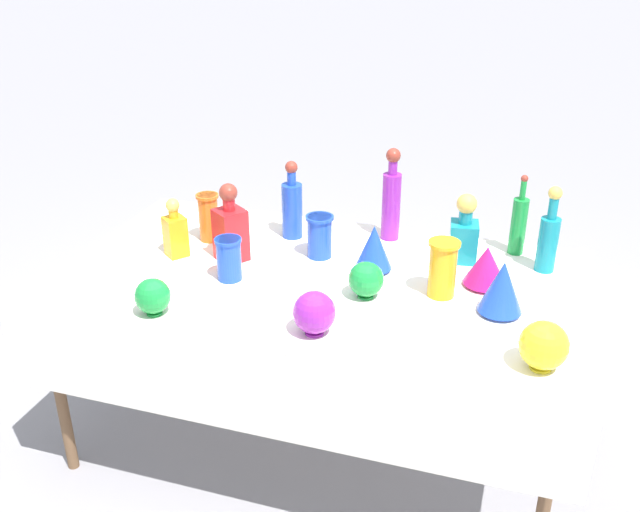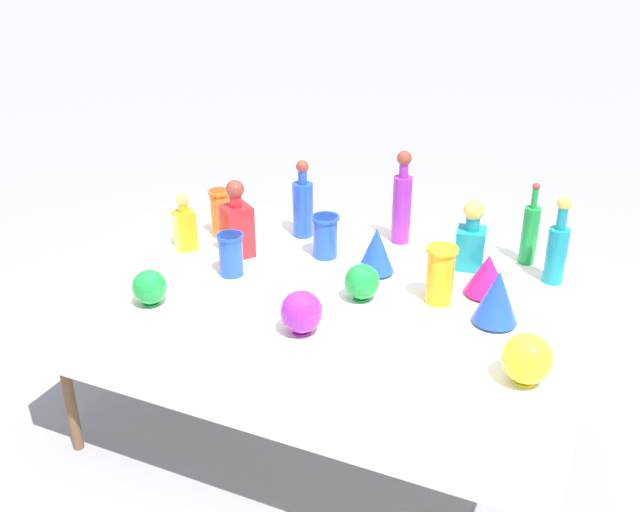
% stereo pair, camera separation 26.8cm
% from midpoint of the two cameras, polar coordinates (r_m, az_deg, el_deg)
% --- Properties ---
extents(ground_plane, '(40.00, 40.00, 0.00)m').
position_cam_midpoint_polar(ground_plane, '(3.15, 2.51, -14.29)').
color(ground_plane, gray).
extents(display_table, '(2.00, 1.16, 0.76)m').
position_cam_midpoint_polar(display_table, '(2.72, 2.52, -3.21)').
color(display_table, white).
rests_on(display_table, ground).
extents(tall_bottle_0, '(0.06, 0.06, 0.34)m').
position_cam_midpoint_polar(tall_bottle_0, '(2.96, 18.97, 1.70)').
color(tall_bottle_0, '#198C38').
rests_on(tall_bottle_0, display_table).
extents(tall_bottle_1, '(0.08, 0.08, 0.35)m').
position_cam_midpoint_polar(tall_bottle_1, '(2.83, 21.06, 0.53)').
color(tall_bottle_1, teal).
rests_on(tall_bottle_1, display_table).
extents(tall_bottle_2, '(0.08, 0.08, 0.40)m').
position_cam_midpoint_polar(tall_bottle_2, '(3.00, 9.13, 4.17)').
color(tall_bottle_2, purple).
rests_on(tall_bottle_2, display_table).
extents(tall_bottle_3, '(0.09, 0.09, 0.34)m').
position_cam_midpoint_polar(tall_bottle_3, '(3.04, 1.14, 4.01)').
color(tall_bottle_3, blue).
rests_on(tall_bottle_3, display_table).
extents(square_decanter_0, '(0.11, 0.11, 0.25)m').
position_cam_midpoint_polar(square_decanter_0, '(2.96, -8.25, 2.40)').
color(square_decanter_0, orange).
rests_on(square_decanter_0, display_table).
extents(square_decanter_1, '(0.12, 0.12, 0.28)m').
position_cam_midpoint_polar(square_decanter_1, '(2.85, 14.65, 1.23)').
color(square_decanter_1, teal).
rests_on(square_decanter_1, display_table).
extents(square_decanter_2, '(0.15, 0.15, 0.32)m').
position_cam_midpoint_polar(square_decanter_2, '(2.86, -4.02, 2.45)').
color(square_decanter_2, red).
rests_on(square_decanter_2, display_table).
extents(slender_vase_0, '(0.11, 0.11, 0.18)m').
position_cam_midpoint_polar(slender_vase_0, '(2.87, 3.10, 1.63)').
color(slender_vase_0, blue).
rests_on(slender_vase_0, display_table).
extents(slender_vase_1, '(0.10, 0.10, 0.17)m').
position_cam_midpoint_polar(slender_vase_1, '(2.73, -4.38, 0.16)').
color(slender_vase_1, blue).
rests_on(slender_vase_1, display_table).
extents(slender_vase_2, '(0.12, 0.12, 0.21)m').
position_cam_midpoint_polar(slender_vase_2, '(2.58, 12.56, -1.43)').
color(slender_vase_2, orange).
rests_on(slender_vase_2, display_table).
extents(slender_vase_3, '(0.10, 0.10, 0.21)m').
position_cam_midpoint_polar(slender_vase_3, '(3.07, -5.52, 3.52)').
color(slender_vase_3, orange).
rests_on(slender_vase_3, display_table).
extents(fluted_vase_0, '(0.16, 0.16, 0.16)m').
position_cam_midpoint_polar(fluted_vase_0, '(2.68, 16.07, -1.46)').
color(fluted_vase_0, '#C61972').
rests_on(fluted_vase_0, display_table).
extents(fluted_vase_1, '(0.14, 0.14, 0.19)m').
position_cam_midpoint_polar(fluted_vase_1, '(2.75, 7.32, 0.42)').
color(fluted_vase_1, blue).
rests_on(fluted_vase_1, display_table).
extents(fluted_vase_2, '(0.15, 0.15, 0.20)m').
position_cam_midpoint_polar(fluted_vase_2, '(2.50, 17.01, -3.21)').
color(fluted_vase_2, blue).
rests_on(fluted_vase_2, display_table).
extents(round_bowl_0, '(0.15, 0.15, 0.16)m').
position_cam_midpoint_polar(round_bowl_0, '(2.24, 19.61, -7.86)').
color(round_bowl_0, yellow).
rests_on(round_bowl_0, display_table).
extents(round_bowl_1, '(0.14, 0.14, 0.15)m').
position_cam_midpoint_polar(round_bowl_1, '(2.35, 1.77, -4.59)').
color(round_bowl_1, purple).
rests_on(round_bowl_1, display_table).
extents(round_bowl_2, '(0.13, 0.13, 0.14)m').
position_cam_midpoint_polar(round_bowl_2, '(2.57, 6.36, -2.13)').
color(round_bowl_2, '#198C38').
rests_on(round_bowl_2, display_table).
extents(round_bowl_3, '(0.13, 0.13, 0.13)m').
position_cam_midpoint_polar(round_bowl_3, '(2.56, -10.60, -2.55)').
color(round_bowl_3, '#198C38').
rests_on(round_bowl_3, display_table).
extents(price_tag_left, '(0.05, 0.02, 0.03)m').
position_cam_midpoint_polar(price_tag_left, '(2.26, -0.19, -7.80)').
color(price_tag_left, white).
rests_on(price_tag_left, display_table).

